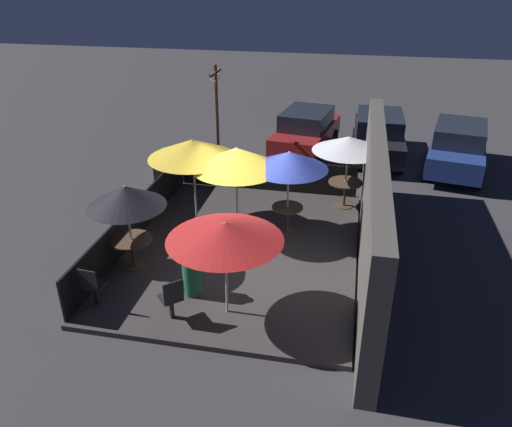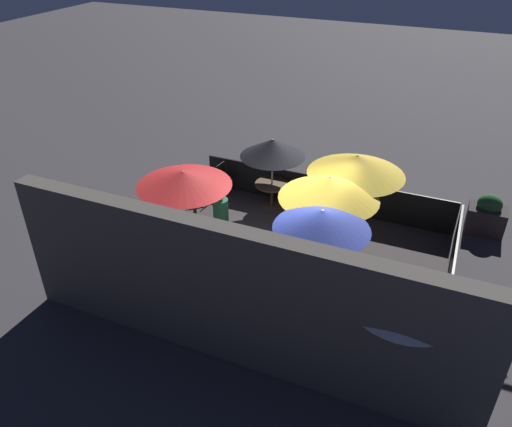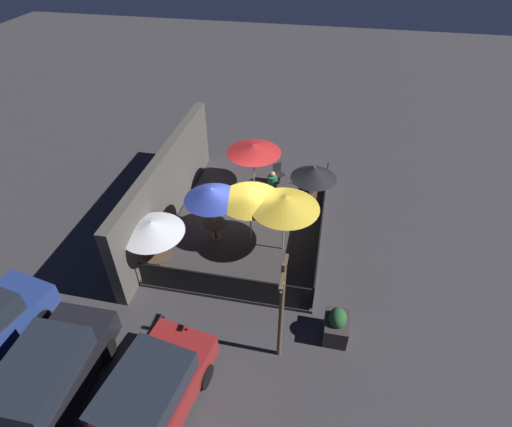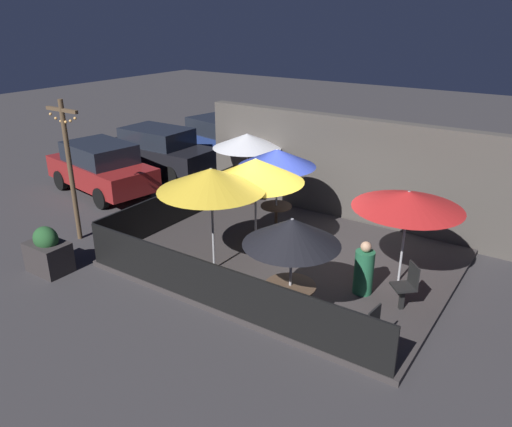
{
  "view_description": "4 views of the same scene",
  "coord_description": "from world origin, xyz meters",
  "px_view_note": "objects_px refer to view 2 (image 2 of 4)",
  "views": [
    {
      "loc": [
        10.32,
        2.44,
        6.42
      ],
      "look_at": [
        0.51,
        0.46,
        1.35
      ],
      "focal_mm": 35.0,
      "sensor_mm": 36.0,
      "label": 1
    },
    {
      "loc": [
        -3.05,
        8.98,
        7.25
      ],
      "look_at": [
        0.78,
        0.1,
        1.33
      ],
      "focal_mm": 35.0,
      "sensor_mm": 36.0,
      "label": 2
    },
    {
      "loc": [
        -11.26,
        -2.58,
        9.96
      ],
      "look_at": [
        -0.41,
        -0.41,
        1.03
      ],
      "focal_mm": 28.0,
      "sensor_mm": 36.0,
      "label": 3
    },
    {
      "loc": [
        5.21,
        -9.11,
        5.42
      ],
      "look_at": [
        -0.89,
        -0.11,
        1.01
      ],
      "focal_mm": 35.0,
      "sensor_mm": 36.0,
      "label": 4
    }
  ],
  "objects_px": {
    "patio_umbrella_4": "(357,165)",
    "patio_umbrella_5": "(184,178)",
    "patio_umbrella_2": "(322,220)",
    "patio_chair_0": "(224,178)",
    "dining_table_0": "(272,188)",
    "planter_box": "(487,215)",
    "patio_umbrella_0": "(273,148)",
    "patron_0": "(221,214)",
    "dining_table_1": "(397,348)",
    "patio_umbrella_3": "(329,187)",
    "patio_umbrella_1": "(408,292)",
    "dining_table_2": "(317,277)",
    "patio_chair_1": "(192,204)"
  },
  "relations": [
    {
      "from": "dining_table_0",
      "to": "patron_0",
      "type": "xyz_separation_m",
      "value": [
        0.74,
        1.65,
        -0.08
      ]
    },
    {
      "from": "patio_umbrella_2",
      "to": "patio_chair_1",
      "type": "distance_m",
      "value": 4.54
    },
    {
      "from": "patio_chair_0",
      "to": "planter_box",
      "type": "bearing_deg",
      "value": 14.57
    },
    {
      "from": "patio_umbrella_5",
      "to": "patio_chair_1",
      "type": "height_order",
      "value": "patio_umbrella_5"
    },
    {
      "from": "patio_umbrella_4",
      "to": "planter_box",
      "type": "xyz_separation_m",
      "value": [
        -3.13,
        -1.97,
        -1.73
      ]
    },
    {
      "from": "patio_umbrella_0",
      "to": "patio_chair_0",
      "type": "relative_size",
      "value": 2.19
    },
    {
      "from": "patio_umbrella_5",
      "to": "dining_table_1",
      "type": "relative_size",
      "value": 2.33
    },
    {
      "from": "dining_table_1",
      "to": "planter_box",
      "type": "relative_size",
      "value": 0.89
    },
    {
      "from": "patio_umbrella_0",
      "to": "patron_0",
      "type": "height_order",
      "value": "patio_umbrella_0"
    },
    {
      "from": "patio_umbrella_5",
      "to": "planter_box",
      "type": "distance_m",
      "value": 7.83
    },
    {
      "from": "patio_umbrella_1",
      "to": "patron_0",
      "type": "bearing_deg",
      "value": -30.96
    },
    {
      "from": "patio_umbrella_2",
      "to": "dining_table_2",
      "type": "relative_size",
      "value": 2.77
    },
    {
      "from": "patio_umbrella_5",
      "to": "dining_table_1",
      "type": "xyz_separation_m",
      "value": [
        -5.37,
        2.08,
        -1.23
      ]
    },
    {
      "from": "patio_umbrella_1",
      "to": "dining_table_0",
      "type": "relative_size",
      "value": 2.21
    },
    {
      "from": "patio_umbrella_2",
      "to": "dining_table_1",
      "type": "height_order",
      "value": "patio_umbrella_2"
    },
    {
      "from": "patio_umbrella_2",
      "to": "patio_chair_0",
      "type": "xyz_separation_m",
      "value": [
        3.86,
        -3.38,
        -1.48
      ]
    },
    {
      "from": "dining_table_0",
      "to": "patio_chair_0",
      "type": "relative_size",
      "value": 1.02
    },
    {
      "from": "patio_umbrella_1",
      "to": "patio_umbrella_3",
      "type": "bearing_deg",
      "value": -51.68
    },
    {
      "from": "planter_box",
      "to": "patron_0",
      "type": "bearing_deg",
      "value": 24.68
    },
    {
      "from": "patio_umbrella_2",
      "to": "patio_umbrella_5",
      "type": "xyz_separation_m",
      "value": [
        3.51,
        -0.7,
        -0.15
      ]
    },
    {
      "from": "patio_umbrella_0",
      "to": "dining_table_0",
      "type": "distance_m",
      "value": 1.2
    },
    {
      "from": "patio_umbrella_3",
      "to": "patron_0",
      "type": "height_order",
      "value": "patio_umbrella_3"
    },
    {
      "from": "patio_umbrella_4",
      "to": "patio_chair_0",
      "type": "xyz_separation_m",
      "value": [
        3.93,
        -0.92,
        -1.58
      ]
    },
    {
      "from": "patio_umbrella_2",
      "to": "dining_table_0",
      "type": "height_order",
      "value": "patio_umbrella_2"
    },
    {
      "from": "patio_chair_1",
      "to": "patio_umbrella_0",
      "type": "bearing_deg",
      "value": -0.0
    },
    {
      "from": "patio_umbrella_4",
      "to": "patio_umbrella_5",
      "type": "bearing_deg",
      "value": 26.29
    },
    {
      "from": "dining_table_0",
      "to": "planter_box",
      "type": "relative_size",
      "value": 0.88
    },
    {
      "from": "patio_umbrella_0",
      "to": "patio_umbrella_3",
      "type": "distance_m",
      "value": 2.87
    },
    {
      "from": "patio_umbrella_3",
      "to": "patio_chair_0",
      "type": "height_order",
      "value": "patio_umbrella_3"
    },
    {
      "from": "patron_0",
      "to": "planter_box",
      "type": "xyz_separation_m",
      "value": [
        -6.25,
        -2.87,
        -0.14
      ]
    },
    {
      "from": "patio_umbrella_3",
      "to": "dining_table_0",
      "type": "height_order",
      "value": "patio_umbrella_3"
    },
    {
      "from": "patron_0",
      "to": "patio_umbrella_0",
      "type": "bearing_deg",
      "value": -69.04
    },
    {
      "from": "dining_table_1",
      "to": "patron_0",
      "type": "bearing_deg",
      "value": -30.96
    },
    {
      "from": "dining_table_0",
      "to": "dining_table_1",
      "type": "relative_size",
      "value": 0.99
    },
    {
      "from": "patio_umbrella_4",
      "to": "patio_umbrella_2",
      "type": "bearing_deg",
      "value": 88.31
    },
    {
      "from": "patio_umbrella_2",
      "to": "patio_chair_1",
      "type": "xyz_separation_m",
      "value": [
        3.96,
        -1.68,
        -1.47
      ]
    },
    {
      "from": "patio_chair_1",
      "to": "patron_0",
      "type": "relative_size",
      "value": 0.83
    },
    {
      "from": "patio_chair_1",
      "to": "patron_0",
      "type": "height_order",
      "value": "patron_0"
    },
    {
      "from": "patio_umbrella_0",
      "to": "dining_table_1",
      "type": "distance_m",
      "value": 6.32
    },
    {
      "from": "dining_table_0",
      "to": "planter_box",
      "type": "distance_m",
      "value": 5.65
    },
    {
      "from": "patio_umbrella_5",
      "to": "patio_chair_0",
      "type": "distance_m",
      "value": 3.02
    },
    {
      "from": "patio_umbrella_4",
      "to": "dining_table_1",
      "type": "bearing_deg",
      "value": 114.99
    },
    {
      "from": "dining_table_2",
      "to": "patio_chair_0",
      "type": "bearing_deg",
      "value": -41.27
    },
    {
      "from": "dining_table_1",
      "to": "patio_umbrella_3",
      "type": "bearing_deg",
      "value": -51.68
    },
    {
      "from": "patio_umbrella_2",
      "to": "patio_umbrella_5",
      "type": "relative_size",
      "value": 0.99
    },
    {
      "from": "patio_umbrella_3",
      "to": "patio_umbrella_2",
      "type": "bearing_deg",
      "value": 99.98
    },
    {
      "from": "patio_umbrella_0",
      "to": "patio_umbrella_4",
      "type": "bearing_deg",
      "value": 162.44
    },
    {
      "from": "patio_chair_1",
      "to": "planter_box",
      "type": "distance_m",
      "value": 7.67
    },
    {
      "from": "patio_umbrella_2",
      "to": "patio_umbrella_3",
      "type": "distance_m",
      "value": 1.28
    },
    {
      "from": "patio_umbrella_1",
      "to": "patio_umbrella_5",
      "type": "distance_m",
      "value": 5.76
    }
  ]
}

